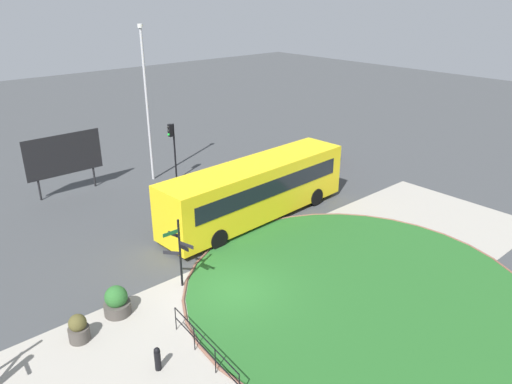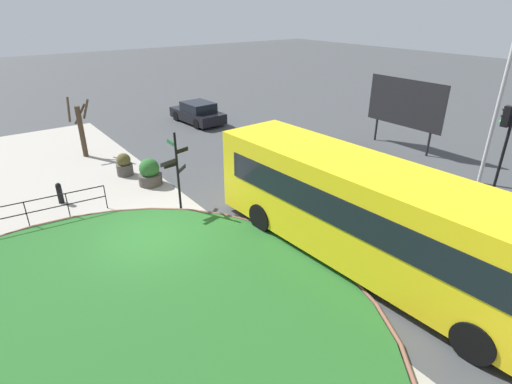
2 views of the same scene
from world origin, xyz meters
name	(u,v)px [view 1 (image 1 of 2)]	position (x,y,z in m)	size (l,w,h in m)	color
ground	(234,292)	(0.00, 0.00, 0.00)	(120.00, 120.00, 0.00)	#3D3F42
sidewalk_paving	(263,311)	(0.00, -1.77, 0.01)	(32.00, 8.46, 0.02)	#9E998E
grass_island	(356,287)	(3.95, -3.14, 0.05)	(13.94, 13.94, 0.10)	#235B23
grass_kerb_ring	(356,287)	(3.95, -3.14, 0.06)	(14.25, 14.25, 0.11)	brown
signpost_directional	(179,249)	(-1.38, 1.75, 1.75)	(0.91, 1.27, 3.07)	black
bollard_foreground	(158,359)	(-4.60, -1.82, 0.45)	(0.21, 0.21, 0.88)	black
railing_grass_edge	(204,346)	(-3.25, -2.51, 0.64)	(0.39, 4.05, 0.98)	black
bus_yellow	(256,189)	(5.30, 4.64, 1.68)	(11.47, 3.05, 3.11)	yellow
car_far_lane	(309,157)	(13.71, 8.56, 0.63)	(4.42, 1.89, 1.39)	maroon
traffic_light_near	(172,139)	(5.09, 12.39, 2.73)	(0.49, 0.26, 3.72)	black
lamppost_tall	(147,101)	(4.15, 13.49, 5.10)	(0.32, 0.32, 9.60)	#B7B7BC
billboard_left	(64,155)	(-0.91, 14.77, 2.40)	(4.54, 0.16, 3.67)	black
planter_near_signpost	(117,302)	(-4.22, 1.76, 0.54)	(1.01, 1.01, 1.20)	#47423D
planter_kerbside	(78,329)	(-5.92, 1.24, 0.49)	(0.73, 0.73, 1.05)	#47423D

